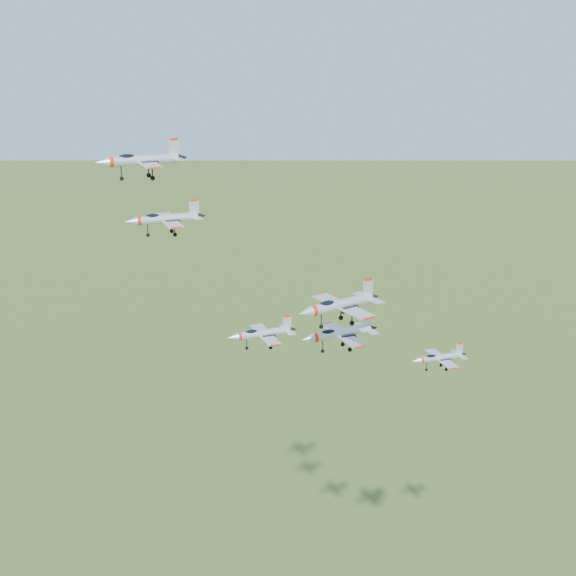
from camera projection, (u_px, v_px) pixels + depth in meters
jet_lead at (141, 160)px, 113.64m from camera, size 13.39×11.23×3.59m
jet_left_high at (165, 219)px, 110.88m from camera, size 11.44×9.64×3.08m
jet_right_high at (339, 305)px, 105.99m from camera, size 13.35×10.97×3.58m
jet_left_low at (262, 333)px, 127.29m from camera, size 11.66×9.83×3.14m
jet_right_low at (339, 333)px, 115.47m from camera, size 12.38×10.35×3.31m
jet_trail at (439, 358)px, 137.52m from camera, size 10.52×8.91×2.84m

